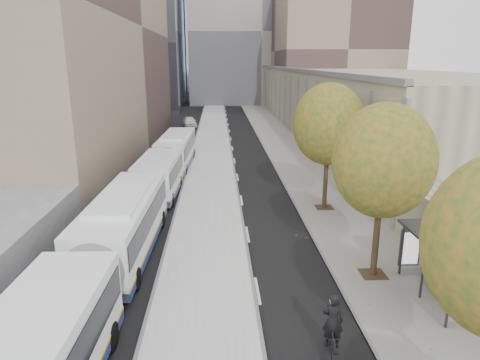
{
  "coord_description": "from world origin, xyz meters",
  "views": [
    {
      "loc": [
        -3.21,
        -3.85,
        9.25
      ],
      "look_at": [
        -1.95,
        20.22,
        2.5
      ],
      "focal_mm": 32.0,
      "sensor_mm": 36.0,
      "label": 1
    }
  ],
  "objects": [
    {
      "name": "sidewalk",
      "position": [
        4.12,
        35.0,
        0.04
      ],
      "size": [
        4.75,
        150.0,
        0.08
      ],
      "primitive_type": "cube",
      "color": "gray",
      "rests_on": "ground"
    },
    {
      "name": "bus_near",
      "position": [
        -7.9,
        11.77,
        1.62
      ],
      "size": [
        3.14,
        17.84,
        2.96
      ],
      "rotation": [
        0.0,
        0.0,
        -0.03
      ],
      "color": "white",
      "rests_on": "ground"
    },
    {
      "name": "bus_platform",
      "position": [
        -3.88,
        35.0,
        0.07
      ],
      "size": [
        4.25,
        150.0,
        0.15
      ],
      "primitive_type": "cube",
      "color": "#BDBDBD",
      "rests_on": "ground"
    },
    {
      "name": "tree_c",
      "position": [
        3.6,
        13.0,
        5.25
      ],
      "size": [
        4.2,
        4.2,
        7.28
      ],
      "color": "#332413",
      "rests_on": "sidewalk"
    },
    {
      "name": "cyclist",
      "position": [
        0.3,
        7.66,
        0.86
      ],
      "size": [
        0.87,
        1.88,
        2.32
      ],
      "rotation": [
        0.0,
        0.0,
        -0.2
      ],
      "color": "black",
      "rests_on": "ground"
    },
    {
      "name": "bus_far",
      "position": [
        -7.11,
        30.18,
        1.55
      ],
      "size": [
        3.24,
        17.15,
        2.84
      ],
      "rotation": [
        0.0,
        0.0,
        -0.04
      ],
      "color": "white",
      "rests_on": "ground"
    },
    {
      "name": "building_midrise",
      "position": [
        -22.5,
        41.0,
        12.5
      ],
      "size": [
        24.0,
        46.0,
        25.0
      ],
      "primitive_type": "cube",
      "color": "gray",
      "rests_on": "ground"
    },
    {
      "name": "building_far_block",
      "position": [
        6.0,
        96.0,
        15.0
      ],
      "size": [
        30.0,
        18.0,
        30.0
      ],
      "primitive_type": "cube",
      "color": "#A49F97",
      "rests_on": "ground"
    },
    {
      "name": "tree_d",
      "position": [
        3.6,
        22.0,
        5.47
      ],
      "size": [
        4.4,
        4.4,
        7.6
      ],
      "color": "#332413",
      "rests_on": "sidewalk"
    },
    {
      "name": "building_tan",
      "position": [
        15.5,
        64.0,
        4.0
      ],
      "size": [
        18.0,
        92.0,
        8.0
      ],
      "primitive_type": "cube",
      "color": "gray",
      "rests_on": "ground"
    },
    {
      "name": "bus_shelter",
      "position": [
        5.69,
        10.96,
        2.19
      ],
      "size": [
        1.9,
        4.4,
        2.53
      ],
      "color": "#383A3F",
      "rests_on": "sidewalk"
    },
    {
      "name": "distant_car",
      "position": [
        -7.25,
        58.26,
        0.72
      ],
      "size": [
        2.42,
        4.44,
        1.43
      ],
      "primitive_type": "imported",
      "rotation": [
        0.0,
        0.0,
        0.18
      ],
      "color": "white",
      "rests_on": "ground"
    }
  ]
}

